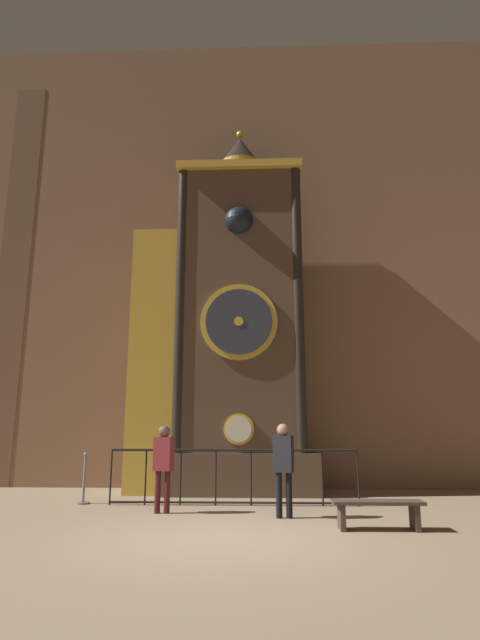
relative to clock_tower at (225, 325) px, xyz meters
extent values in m
plane|color=#847056|center=(0.31, -5.02, -4.18)|extent=(28.00, 28.00, 0.00)
cube|color=#846047|center=(0.31, 1.20, 2.55)|extent=(24.00, 0.30, 13.47)
cube|color=brown|center=(-6.29, 1.09, 1.88)|extent=(0.90, 0.12, 12.12)
cube|color=brown|center=(0.40, 0.02, -3.69)|extent=(3.82, 1.61, 0.98)
cube|color=brown|center=(0.40, 0.02, 0.52)|extent=(3.06, 1.40, 7.46)
cube|color=gold|center=(0.40, -0.08, 4.15)|extent=(3.30, 1.54, 0.20)
cylinder|color=gold|center=(0.40, -0.71, -2.65)|extent=(0.72, 0.05, 0.72)
cylinder|color=silver|center=(0.40, -0.74, -2.65)|extent=(0.59, 0.03, 0.59)
cylinder|color=gold|center=(0.40, -0.71, -0.07)|extent=(1.91, 0.07, 1.91)
cylinder|color=#2D333D|center=(0.40, -0.75, -0.07)|extent=(1.64, 0.04, 1.64)
cylinder|color=gold|center=(0.40, -0.77, -0.07)|extent=(0.23, 0.03, 0.23)
cube|color=#30241B|center=(0.40, -0.19, 2.61)|extent=(0.94, 0.42, 0.94)
sphere|color=black|center=(0.40, -0.61, 2.61)|extent=(0.75, 0.75, 0.75)
cylinder|color=black|center=(-1.08, -0.60, 0.52)|extent=(0.27, 0.27, 7.46)
cylinder|color=black|center=(1.87, -0.60, 0.52)|extent=(0.27, 0.27, 7.46)
cylinder|color=gold|center=(0.40, 0.02, 4.40)|extent=(1.17, 1.17, 0.30)
cone|color=black|center=(0.40, 0.02, 4.98)|extent=(1.11, 1.11, 0.85)
sphere|color=gold|center=(0.40, 0.02, 5.52)|extent=(0.20, 0.20, 0.20)
cube|color=brown|center=(-1.76, 0.07, -0.87)|extent=(1.15, 1.19, 6.63)
cube|color=gold|center=(-1.76, -0.54, -0.87)|extent=(1.21, 0.06, 6.63)
cylinder|color=black|center=(-2.23, -1.93, -3.62)|extent=(0.04, 0.04, 1.12)
cylinder|color=black|center=(-1.50, -1.93, -3.62)|extent=(0.04, 0.04, 1.12)
cylinder|color=black|center=(-0.77, -1.93, -3.62)|extent=(0.04, 0.04, 1.12)
cylinder|color=black|center=(-0.03, -1.93, -3.62)|extent=(0.04, 0.04, 1.12)
cylinder|color=black|center=(0.70, -1.93, -3.62)|extent=(0.04, 0.04, 1.12)
cylinder|color=black|center=(1.43, -1.93, -3.62)|extent=(0.04, 0.04, 1.12)
cylinder|color=black|center=(2.17, -1.93, -3.62)|extent=(0.04, 0.04, 1.12)
cylinder|color=black|center=(2.90, -1.93, -3.62)|extent=(0.04, 0.04, 1.12)
cylinder|color=black|center=(0.33, -1.93, -3.08)|extent=(5.13, 0.05, 0.05)
cylinder|color=black|center=(0.33, -1.93, -4.12)|extent=(5.13, 0.04, 0.04)
cylinder|color=#461518|center=(-1.04, -2.91, -3.80)|extent=(0.11, 0.11, 0.76)
cylinder|color=#461518|center=(-0.86, -2.91, -3.80)|extent=(0.11, 0.11, 0.76)
cube|color=maroon|center=(-0.95, -2.91, -3.11)|extent=(0.38, 0.29, 0.62)
sphere|color=brown|center=(-0.95, -2.91, -2.69)|extent=(0.23, 0.23, 0.23)
cylinder|color=black|center=(1.22, -3.34, -3.79)|extent=(0.11, 0.11, 0.78)
cylinder|color=black|center=(1.40, -3.34, -3.79)|extent=(0.11, 0.11, 0.78)
cube|color=black|center=(1.31, -3.34, -3.08)|extent=(0.39, 0.31, 0.64)
sphere|color=#8C664C|center=(1.31, -3.34, -2.66)|extent=(0.22, 0.22, 0.22)
cylinder|color=gray|center=(-2.84, -1.80, -4.16)|extent=(0.28, 0.28, 0.04)
cylinder|color=gray|center=(-2.84, -1.80, -3.70)|extent=(0.06, 0.06, 0.97)
sphere|color=gray|center=(-2.84, -1.80, -3.18)|extent=(0.09, 0.09, 0.09)
cube|color=#423328|center=(2.73, -4.33, -3.77)|extent=(1.42, 0.40, 0.05)
cube|color=#423328|center=(2.16, -4.33, -3.99)|extent=(0.08, 0.36, 0.39)
cube|color=#423328|center=(3.30, -4.33, -3.99)|extent=(0.08, 0.36, 0.39)
camera|label=1|loc=(0.89, -12.68, -2.62)|focal=28.00mm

